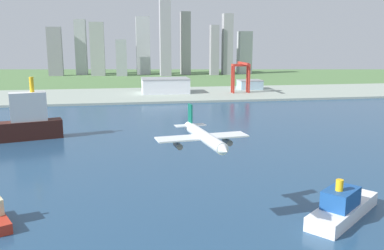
{
  "coord_description": "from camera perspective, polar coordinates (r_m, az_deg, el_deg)",
  "views": [
    {
      "loc": [
        -13.69,
        -29.78,
        68.16
      ],
      "look_at": [
        17.42,
        155.41,
        29.85
      ],
      "focal_mm": 38.82,
      "sensor_mm": 36.0,
      "label": 1
    }
  ],
  "objects": [
    {
      "name": "warehouse_annex",
      "position": [
        578.11,
        7.95,
        5.53
      ],
      "size": [
        31.64,
        24.8,
        12.69
      ],
      "color": "#99BCD1",
      "rests_on": "industrial_pier"
    },
    {
      "name": "distant_skyline",
      "position": [
        848.46,
        -5.19,
        10.74
      ],
      "size": [
        408.78,
        82.83,
        157.52
      ],
      "color": "gray",
      "rests_on": "ground"
    },
    {
      "name": "ferry_boat",
      "position": [
        174.56,
        19.97,
        -10.51
      ],
      "size": [
        41.46,
        36.72,
        16.83
      ],
      "color": "white",
      "rests_on": "water_bay"
    },
    {
      "name": "ground_plane",
      "position": [
        337.02,
        -7.01,
        -0.23
      ],
      "size": [
        2400.0,
        2400.0,
        0.0
      ],
      "primitive_type": "plane",
      "color": "#527844"
    },
    {
      "name": "airplane_landing",
      "position": [
        142.27,
        1.68,
        -1.66
      ],
      "size": [
        33.05,
        40.07,
        12.74
      ],
      "color": "silver"
    },
    {
      "name": "cargo_ship",
      "position": [
        310.57,
        -22.87,
        0.21
      ],
      "size": [
        67.19,
        28.4,
        43.54
      ],
      "color": "#381914",
      "rests_on": "water_bay"
    },
    {
      "name": "warehouse_main",
      "position": [
        533.28,
        -3.7,
        5.45
      ],
      "size": [
        59.81,
        40.34,
        18.68
      ],
      "color": "silver",
      "rests_on": "industrial_pier"
    },
    {
      "name": "water_bay",
      "position": [
        278.57,
        -6.44,
        -2.69
      ],
      "size": [
        840.0,
        360.0,
        0.15
      ],
      "primitive_type": "cube",
      "color": "navy",
      "rests_on": "ground"
    },
    {
      "name": "industrial_pier",
      "position": [
        524.24,
        -7.98,
        4.09
      ],
      "size": [
        840.0,
        140.0,
        2.5
      ],
      "primitive_type": "cube",
      "color": "#95A194",
      "rests_on": "ground"
    },
    {
      "name": "port_crane_red",
      "position": [
        531.78,
        6.77,
        7.41
      ],
      "size": [
        22.62,
        42.67,
        39.33
      ],
      "color": "#B72D23",
      "rests_on": "industrial_pier"
    }
  ]
}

